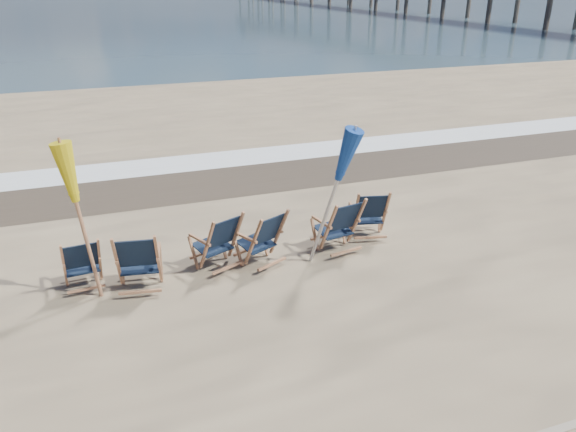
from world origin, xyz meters
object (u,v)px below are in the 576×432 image
(beach_chair_4, at_px, (357,223))
(beach_chair_5, at_px, (385,214))
(umbrella_yellow, at_px, (76,181))
(beach_chair_0, at_px, (100,261))
(umbrella_blue, at_px, (331,156))
(beach_chair_1, at_px, (158,261))
(beach_chair_2, at_px, (236,237))
(beach_chair_3, at_px, (279,234))

(beach_chair_4, xyz_separation_m, beach_chair_5, (0.69, 0.25, -0.03))
(beach_chair_5, height_order, umbrella_yellow, umbrella_yellow)
(beach_chair_0, bearing_deg, beach_chair_5, 176.37)
(umbrella_blue, bearing_deg, beach_chair_1, 178.19)
(beach_chair_1, distance_m, umbrella_blue, 3.04)
(beach_chair_1, bearing_deg, umbrella_yellow, -4.19)
(beach_chair_5, bearing_deg, beach_chair_2, 14.67)
(beach_chair_0, relative_size, umbrella_yellow, 0.39)
(beach_chair_1, bearing_deg, beach_chair_5, -162.81)
(beach_chair_5, bearing_deg, umbrella_yellow, 16.55)
(beach_chair_0, bearing_deg, beach_chair_4, 173.20)
(beach_chair_2, xyz_separation_m, beach_chair_3, (0.70, -0.12, -0.01))
(umbrella_yellow, bearing_deg, beach_chair_3, 1.96)
(beach_chair_4, bearing_deg, umbrella_blue, 17.49)
(umbrella_yellow, bearing_deg, beach_chair_4, 0.58)
(beach_chair_0, relative_size, beach_chair_2, 0.89)
(umbrella_yellow, bearing_deg, beach_chair_5, 3.29)
(beach_chair_3, height_order, beach_chair_5, beach_chair_3)
(umbrella_blue, bearing_deg, beach_chair_5, 24.08)
(beach_chair_3, height_order, beach_chair_4, beach_chair_4)
(umbrella_blue, bearing_deg, beach_chair_0, 171.52)
(beach_chair_2, relative_size, beach_chair_5, 1.03)
(beach_chair_3, distance_m, umbrella_yellow, 3.26)
(beach_chair_2, xyz_separation_m, umbrella_blue, (1.39, -0.55, 1.39))
(beach_chair_3, bearing_deg, umbrella_blue, 123.33)
(beach_chair_5, xyz_separation_m, umbrella_yellow, (-5.06, -0.29, 1.33))
(beach_chair_0, bearing_deg, umbrella_yellow, 47.56)
(beach_chair_0, distance_m, beach_chair_4, 4.22)
(beach_chair_3, xyz_separation_m, umbrella_blue, (0.69, -0.43, 1.40))
(beach_chair_1, distance_m, beach_chair_2, 1.39)
(beach_chair_5, relative_size, umbrella_yellow, 0.42)
(umbrella_yellow, xyz_separation_m, umbrella_blue, (3.68, -0.33, 0.08))
(beach_chair_2, bearing_deg, beach_chair_1, -4.06)
(umbrella_yellow, bearing_deg, beach_chair_1, -13.97)
(beach_chair_1, xyz_separation_m, umbrella_blue, (2.71, -0.09, 1.38))
(beach_chair_4, xyz_separation_m, umbrella_yellow, (-4.37, -0.04, 1.30))
(beach_chair_0, distance_m, umbrella_yellow, 1.39)
(beach_chair_0, height_order, beach_chair_4, beach_chair_4)
(beach_chair_0, bearing_deg, beach_chair_3, 173.35)
(beach_chair_4, height_order, umbrella_yellow, umbrella_yellow)
(umbrella_blue, bearing_deg, beach_chair_4, 28.18)
(beach_chair_4, bearing_deg, beach_chair_3, -13.10)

